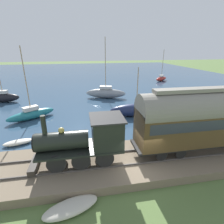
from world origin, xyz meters
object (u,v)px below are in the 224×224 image
sailboat_navy (136,110)px  rowboat_near_shore (183,129)px  sailboat_red (161,78)px  passenger_coach (211,117)px  sailboat_black (4,97)px  sailboat_teal (31,114)px  beached_dinghy (71,207)px  sailboat_gray (106,93)px  steam_locomotive (88,138)px  rowboat_mid_harbor (62,138)px  rowboat_off_pier (18,142)px  rowboat_far_out (210,124)px

sailboat_navy → rowboat_near_shore: (-4.74, -3.25, -0.51)m
sailboat_red → passenger_coach: bearing=128.1°
sailboat_black → sailboat_teal: 9.55m
sailboat_teal → sailboat_navy: size_ratio=1.25×
sailboat_teal → rowboat_near_shore: bearing=-144.7°
sailboat_navy → beached_dinghy: bearing=152.7°
sailboat_black → sailboat_gray: size_ratio=0.60×
steam_locomotive → rowboat_near_shore: size_ratio=1.93×
sailboat_navy → rowboat_near_shore: bearing=-141.7°
rowboat_mid_harbor → steam_locomotive: bearing=157.3°
sailboat_gray → beached_dinghy: (-20.37, 4.73, -0.61)m
rowboat_near_shore → rowboat_off_pier: (0.19, 15.07, -0.06)m
sailboat_black → rowboat_off_pier: (-13.46, -5.92, -0.54)m
rowboat_far_out → beached_dinghy: 15.93m
passenger_coach → sailboat_navy: sailboat_navy is taller
sailboat_black → sailboat_navy: (-8.91, -17.74, 0.02)m
rowboat_near_shore → rowboat_off_pier: 15.08m
passenger_coach → rowboat_near_shore: bearing=-11.1°
steam_locomotive → sailboat_red: 35.80m
sailboat_navy → sailboat_red: size_ratio=0.87×
steam_locomotive → rowboat_off_pier: bearing=53.0°
sailboat_navy → rowboat_far_out: bearing=-117.5°
passenger_coach → sailboat_red: 32.09m
passenger_coach → rowboat_off_pier: bearing=73.1°
rowboat_near_shore → beached_dinghy: bearing=91.7°
rowboat_mid_harbor → rowboat_off_pier: bearing=41.3°
rowboat_far_out → beached_dinghy: bearing=69.3°
steam_locomotive → sailboat_red: sailboat_red is taller
sailboat_teal → sailboat_gray: (7.24, -9.63, 0.22)m
sailboat_black → beached_dinghy: bearing=-150.7°
sailboat_black → beached_dinghy: (-20.79, -10.59, -0.51)m
sailboat_black → rowboat_near_shore: size_ratio=1.81×
sailboat_red → rowboat_mid_harbor: sailboat_red is taller
sailboat_gray → rowboat_mid_harbor: bearing=171.3°
passenger_coach → beached_dinghy: passenger_coach is taller
sailboat_gray → beached_dinghy: sailboat_gray is taller
sailboat_black → beached_dinghy: size_ratio=1.83×
sailboat_gray → rowboat_far_out: (-12.57, -9.16, -0.64)m
rowboat_far_out → rowboat_off_pier: 18.57m
sailboat_navy → beached_dinghy: sailboat_navy is taller
beached_dinghy → sailboat_teal: bearing=20.5°
sailboat_teal → steam_locomotive: bearing=177.1°
sailboat_teal → sailboat_red: bearing=-84.9°
sailboat_navy → rowboat_near_shore: sailboat_navy is taller
steam_locomotive → sailboat_gray: sailboat_gray is taller
steam_locomotive → beached_dinghy: size_ratio=1.95×
passenger_coach → beached_dinghy: (-3.01, 9.60, -3.01)m
sailboat_navy → rowboat_near_shore: size_ratio=2.09×
sailboat_red → rowboat_near_shore: (-26.01, 9.87, -0.35)m
sailboat_teal → rowboat_near_shore: sailboat_teal is taller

